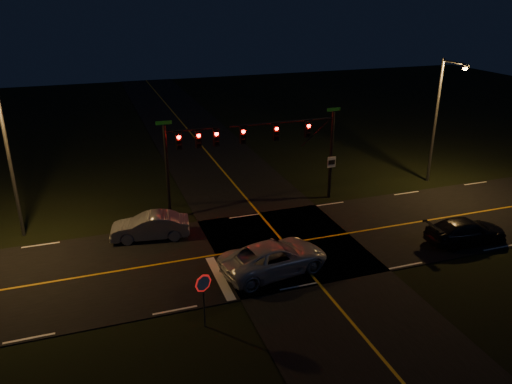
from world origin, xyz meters
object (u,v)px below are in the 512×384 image
object	(u,v)px
streetlight_ne	(440,112)
signal_mast_ne	(299,139)
signal_mast_nw	(184,152)
sedan_silver	(150,227)
pickup_white	(274,258)
stop_sign	(203,290)
streetlight_nw	(6,149)
suv_dark	(466,231)

from	to	relation	value
streetlight_ne	signal_mast_ne	world-z (taller)	streetlight_ne
signal_mast_nw	sedan_silver	distance (m)	4.97
signal_mast_ne	pickup_white	bearing A→B (deg)	-120.56
stop_sign	pickup_white	size ratio (longest dim) A/B	0.43
streetlight_nw	sedan_silver	distance (m)	8.71
streetlight_nw	signal_mast_nw	size ratio (longest dim) A/B	1.44
stop_sign	suv_dark	size ratio (longest dim) A/B	0.53
signal_mast_ne	suv_dark	size ratio (longest dim) A/B	1.55
suv_dark	signal_mast_ne	bearing A→B (deg)	40.16
streetlight_nw	suv_dark	bearing A→B (deg)	-20.22
streetlight_nw	stop_sign	xyz separation A→B (m)	(8.00, -11.47, -3.51)
streetlight_ne	streetlight_nw	bearing A→B (deg)	180.00
sedan_silver	suv_dark	bearing A→B (deg)	78.25
streetlight_ne	pickup_white	world-z (taller)	streetlight_ne
streetlight_ne	pickup_white	size ratio (longest dim) A/B	1.52
streetlight_ne	stop_sign	bearing A→B (deg)	-150.16
signal_mast_nw	suv_dark	bearing A→B (deg)	-31.34
streetlight_ne	sedan_silver	world-z (taller)	streetlight_ne
pickup_white	suv_dark	bearing A→B (deg)	-102.39
signal_mast_ne	sedan_silver	size ratio (longest dim) A/B	1.62
pickup_white	suv_dark	world-z (taller)	pickup_white
streetlight_nw	suv_dark	size ratio (longest dim) A/B	1.87
streetlight_nw	streetlight_ne	distance (m)	28.00
signal_mast_nw	pickup_white	distance (m)	9.22
streetlight_ne	suv_dark	bearing A→B (deg)	-116.12
signal_mast_ne	pickup_white	world-z (taller)	signal_mast_ne
sedan_silver	streetlight_ne	bearing A→B (deg)	105.46
sedan_silver	signal_mast_ne	bearing A→B (deg)	111.60
pickup_white	streetlight_nw	bearing A→B (deg)	46.59
suv_dark	sedan_silver	size ratio (longest dim) A/B	1.05
signal_mast_ne	streetlight_nw	bearing A→B (deg)	179.51
pickup_white	signal_mast_nw	bearing A→B (deg)	9.04
signal_mast_nw	stop_sign	bearing A→B (deg)	-98.11
streetlight_nw	signal_mast_nw	world-z (taller)	streetlight_nw
streetlight_ne	signal_mast_nw	world-z (taller)	streetlight_ne
streetlight_nw	signal_mast_ne	xyz separation A→B (m)	(17.14, -0.15, -0.99)
streetlight_nw	pickup_white	size ratio (longest dim) A/B	1.52
streetlight_ne	stop_sign	distance (m)	23.32
signal_mast_nw	stop_sign	distance (m)	11.69
stop_sign	suv_dark	xyz separation A→B (m)	(15.72, 2.74, -1.15)
suv_dark	sedan_silver	bearing A→B (deg)	72.15
signal_mast_nw	stop_sign	xyz separation A→B (m)	(-1.61, -11.33, -2.42)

